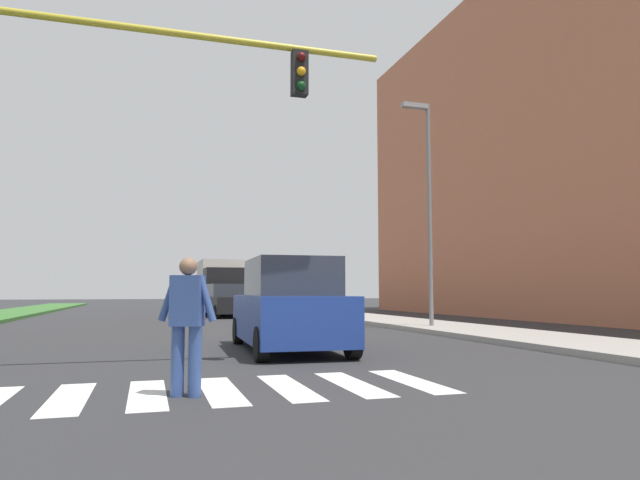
# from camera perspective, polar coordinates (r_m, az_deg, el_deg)

# --- Properties ---
(ground_plane) EXTENTS (140.00, 140.00, 0.00)m
(ground_plane) POSITION_cam_1_polar(r_m,az_deg,el_deg) (28.84, -15.20, -7.55)
(ground_plane) COLOR #2D2D30
(crosswalk) EXTENTS (5.85, 2.20, 0.01)m
(crosswalk) POSITION_cam_1_polar(r_m,az_deg,el_deg) (7.63, -9.98, -14.69)
(crosswalk) COLOR silver
(crosswalk) RESTS_ON ground_plane
(apartment_block_right) EXTENTS (13.20, 32.69, 16.66)m
(apartment_block_right) POSITION_cam_1_polar(r_m,az_deg,el_deg) (31.26, 29.51, 8.53)
(apartment_block_right) COLOR #B76B4C
(apartment_block_right) RESTS_ON ground_plane
(sidewalk_right) EXTENTS (3.00, 64.00, 0.15)m
(sidewalk_right) POSITION_cam_1_polar(r_m,az_deg,el_deg) (28.46, 2.64, -7.60)
(sidewalk_right) COLOR #9E9991
(sidewalk_right) RESTS_ON ground_plane
(street_lamp_right) EXTENTS (1.02, 0.24, 7.50)m
(street_lamp_right) POSITION_cam_1_polar(r_m,az_deg,el_deg) (19.44, 10.69, 4.73)
(street_lamp_right) COLOR slate
(street_lamp_right) RESTS_ON sidewalk_right
(pedestrian_performer) EXTENTS (0.71, 0.40, 1.69)m
(pedestrian_performer) POSITION_cam_1_polar(r_m,az_deg,el_deg) (7.19, -13.23, -7.77)
(pedestrian_performer) COLOR #334C8C
(pedestrian_performer) RESTS_ON ground_plane
(suv_crossing) EXTENTS (2.14, 4.67, 1.97)m
(suv_crossing) POSITION_cam_1_polar(r_m,az_deg,el_deg) (12.33, -3.15, -6.78)
(suv_crossing) COLOR navy
(suv_crossing) RESTS_ON ground_plane
(sedan_midblock) EXTENTS (2.17, 4.43, 1.64)m
(sedan_midblock) POSITION_cam_1_polar(r_m,az_deg,el_deg) (28.75, -9.50, -6.14)
(sedan_midblock) COLOR black
(sedan_midblock) RESTS_ON ground_plane
(sedan_distant) EXTENTS (2.10, 4.64, 1.63)m
(sedan_distant) POSITION_cam_1_polar(r_m,az_deg,el_deg) (40.41, -10.99, -5.83)
(sedan_distant) COLOR #474C51
(sedan_distant) RESTS_ON ground_plane
(sedan_far_horizon) EXTENTS (2.12, 4.33, 1.69)m
(sedan_far_horizon) POSITION_cam_1_polar(r_m,az_deg,el_deg) (51.09, -12.94, -5.61)
(sedan_far_horizon) COLOR #B7B7BC
(sedan_far_horizon) RESTS_ON ground_plane
(truck_box_delivery) EXTENTS (2.40, 6.20, 3.10)m
(truck_box_delivery) POSITION_cam_1_polar(r_m,az_deg,el_deg) (33.79, -9.96, -4.50)
(truck_box_delivery) COLOR black
(truck_box_delivery) RESTS_ON ground_plane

